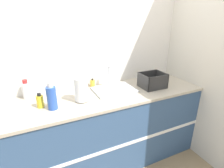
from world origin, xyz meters
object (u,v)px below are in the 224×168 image
object	(u,v)px
dish_rack	(152,82)
bottle_yellow	(40,101)
paper_towel_roll	(81,89)
bottle_white_spray	(27,90)
soap_dispenser	(93,83)
sink	(114,89)
bottle_blue	(52,97)

from	to	relation	value
dish_rack	bottle_yellow	world-z (taller)	dish_rack
paper_towel_roll	bottle_white_spray	xyz separation A→B (m)	(-0.49, 0.29, -0.03)
soap_dispenser	bottle_white_spray	bearing A→B (deg)	-178.86
sink	bottle_blue	distance (m)	0.72
bottle_white_spray	dish_rack	bearing A→B (deg)	-11.85
bottle_blue	soap_dispenser	world-z (taller)	bottle_blue
bottle_blue	bottle_yellow	distance (m)	0.14
bottle_yellow	bottle_white_spray	bearing A→B (deg)	112.84
bottle_blue	bottle_yellow	xyz separation A→B (m)	(-0.10, 0.08, -0.05)
dish_rack	bottle_blue	size ratio (longest dim) A/B	1.08
dish_rack	bottle_blue	world-z (taller)	bottle_blue
dish_rack	sink	bearing A→B (deg)	167.46
paper_towel_roll	bottle_yellow	size ratio (longest dim) A/B	1.72
bottle_yellow	sink	bearing A→B (deg)	5.28
bottle_yellow	bottle_blue	bearing A→B (deg)	-37.98
paper_towel_roll	dish_rack	distance (m)	0.87
dish_rack	bottle_white_spray	size ratio (longest dim) A/B	1.38
dish_rack	soap_dispenser	world-z (taller)	dish_rack
bottle_blue	sink	bearing A→B (deg)	12.35
bottle_blue	bottle_white_spray	xyz separation A→B (m)	(-0.21, 0.33, -0.02)
dish_rack	soap_dispenser	distance (m)	0.72
soap_dispenser	bottle_yellow	bearing A→B (deg)	-155.94
paper_towel_roll	bottle_white_spray	distance (m)	0.57
paper_towel_roll	bottle_yellow	xyz separation A→B (m)	(-0.39, 0.03, -0.06)
bottle_blue	bottle_yellow	bearing A→B (deg)	142.02
bottle_blue	soap_dispenser	xyz separation A→B (m)	(0.51, 0.35, -0.07)
sink	bottle_blue	bearing A→B (deg)	-167.65
sink	paper_towel_roll	bearing A→B (deg)	-165.10
paper_towel_roll	soap_dispenser	distance (m)	0.38
sink	dish_rack	bearing A→B (deg)	-12.54
bottle_white_spray	soap_dispenser	bearing A→B (deg)	1.14
paper_towel_roll	bottle_white_spray	bearing A→B (deg)	149.50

